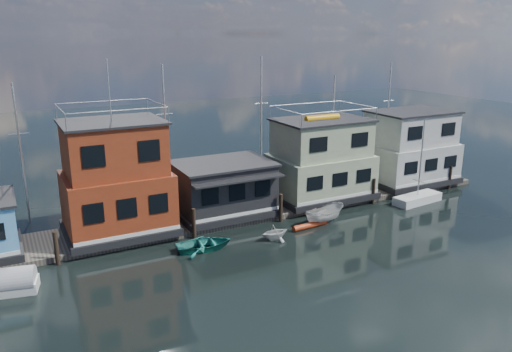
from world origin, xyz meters
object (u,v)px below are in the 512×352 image
houseboat_white (410,148)px  dinghy_white (275,232)px  dinghy_teal (205,244)px  houseboat_red (116,181)px  houseboat_dark (223,188)px  red_kayak (310,225)px  tarp_runabout (0,284)px  houseboat_green (321,160)px  motorboat (325,215)px  day_sailer (417,198)px

houseboat_white → dinghy_white: bearing=-162.4°
dinghy_white → dinghy_teal: size_ratio=0.55×
houseboat_red → dinghy_white: 11.50m
houseboat_white → houseboat_dark: bearing=-179.9°
houseboat_white → red_kayak: bearing=-160.9°
tarp_runabout → houseboat_dark: bearing=30.4°
houseboat_white → dinghy_white: size_ratio=4.08×
houseboat_green → houseboat_dark: bearing=-179.9°
houseboat_white → motorboat: houseboat_white is taller
motorboat → houseboat_red: bearing=65.5°
tarp_runabout → dinghy_white: 17.13m
houseboat_dark → dinghy_white: (1.41, -5.55, -1.87)m
houseboat_red → tarp_runabout: bearing=-146.2°
houseboat_green → dinghy_teal: bearing=-158.7°
houseboat_red → dinghy_teal: 7.58m
houseboat_red → dinghy_white: bearing=-30.6°
tarp_runabout → red_kayak: tarp_runabout is taller
houseboat_red → houseboat_green: 17.01m
houseboat_white → houseboat_red: bearing=-180.0°
red_kayak → houseboat_dark: bearing=129.8°
houseboat_green → motorboat: (-2.77, -4.68, -2.86)m
dinghy_white → houseboat_green: bearing=-56.7°
houseboat_white → tarp_runabout: 35.22m
tarp_runabout → dinghy_teal: tarp_runabout is taller
day_sailer → motorboat: bearing=176.1°
tarp_runabout → dinghy_white: bearing=10.9°
houseboat_white → red_kayak: houseboat_white is taller
red_kayak → motorboat: size_ratio=0.83×
houseboat_white → day_sailer: 6.13m
houseboat_dark → houseboat_white: size_ratio=0.88×
houseboat_green → day_sailer: houseboat_green is taller
houseboat_white → dinghy_white: (-17.59, -5.57, -2.99)m
houseboat_green → houseboat_white: bearing=-0.0°
houseboat_dark → day_sailer: day_sailer is taller
houseboat_green → tarp_runabout: (-24.71, -5.16, -2.98)m
houseboat_red → dinghy_white: size_ratio=5.76×
houseboat_dark → motorboat: bearing=-36.8°
dinghy_white → day_sailer: bearing=-88.2°
houseboat_green → motorboat: houseboat_green is taller
dinghy_white → day_sailer: size_ratio=0.29×
houseboat_white → dinghy_white: 18.69m
houseboat_red → day_sailer: 24.68m
houseboat_dark → red_kayak: size_ratio=2.49×
houseboat_green → dinghy_white: size_ratio=4.08×
dinghy_white → houseboat_white: bearing=-75.4°
houseboat_red → dinghy_teal: houseboat_red is taller
houseboat_green → houseboat_white: (10.00, -0.00, -0.01)m
dinghy_white → day_sailer: 14.65m
houseboat_red → houseboat_dark: (8.00, -0.02, -1.69)m
tarp_runabout → red_kayak: bearing=12.9°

